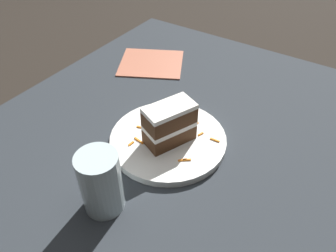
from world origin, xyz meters
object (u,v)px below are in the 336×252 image
drinking_glass (101,186)px  cream_dollop (186,108)px  plate (168,140)px  orange_garnish (158,111)px  cake_slice (169,124)px  menu_card (151,63)px

drinking_glass → cream_dollop: bearing=179.8°
plate → orange_garnish: size_ratio=4.55×
plate → orange_garnish: orange_garnish is taller
cake_slice → cream_dollop: bearing=-59.1°
drinking_glass → menu_card: 0.54m
cream_dollop → drinking_glass: 0.30m
plate → cake_slice: 0.06m
cake_slice → menu_card: size_ratio=0.64×
plate → menu_card: 0.36m
drinking_glass → menu_card: size_ratio=0.67×
menu_card → cake_slice: bearing=-165.7°
cream_dollop → plate: bearing=3.0°
cake_slice → orange_garnish: cake_slice is taller
orange_garnish → drinking_glass: (0.27, 0.07, 0.04)m
cream_dollop → menu_card: cream_dollop is taller
drinking_glass → menu_card: drinking_glass is taller
cake_slice → orange_garnish: (-0.07, -0.08, -0.04)m
drinking_glass → menu_card: (-0.48, -0.24, -0.05)m
plate → drinking_glass: bearing=-1.5°
plate → drinking_glass: 0.22m
cake_slice → menu_card: 0.38m
plate → orange_garnish: (-0.06, -0.07, 0.01)m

